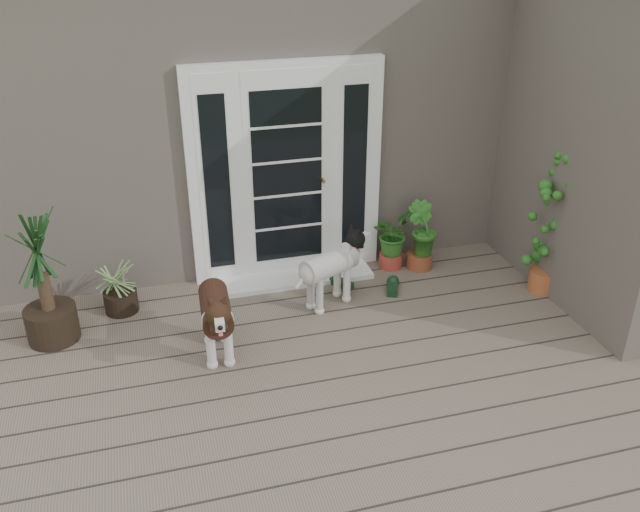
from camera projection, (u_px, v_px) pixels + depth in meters
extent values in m
cube|color=#6B5B4C|center=(379.00, 405.00, 5.23)|extent=(6.20, 4.60, 0.12)
cube|color=#665E54|center=(263.00, 87.00, 8.19)|extent=(7.40, 4.00, 3.10)
cube|color=white|center=(286.00, 173.00, 6.55)|extent=(1.90, 0.14, 2.15)
cube|color=white|center=(293.00, 278.00, 6.86)|extent=(1.60, 0.40, 0.05)
imported|color=#19581A|center=(392.00, 244.00, 7.00)|extent=(0.59, 0.59, 0.53)
imported|color=#17511A|center=(420.00, 245.00, 6.99)|extent=(0.48, 0.48, 0.51)
imported|color=#2B5F1B|center=(515.00, 227.00, 7.34)|extent=(0.38, 0.38, 0.57)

